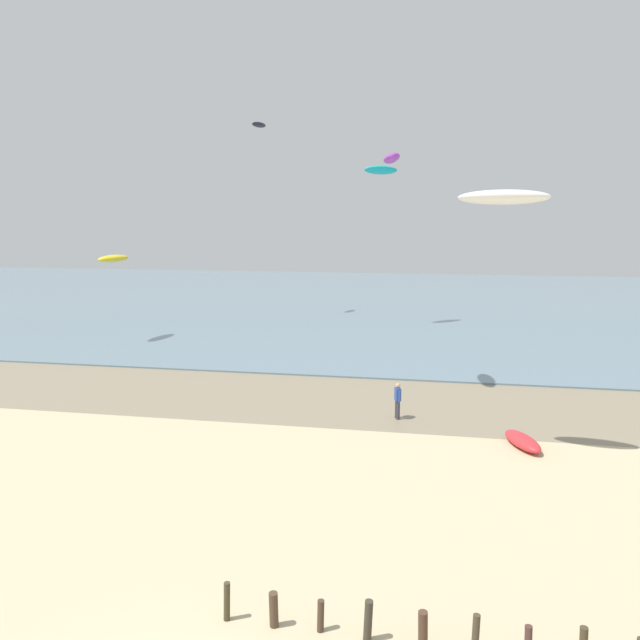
# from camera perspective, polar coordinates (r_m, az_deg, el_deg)

# --- Properties ---
(wet_sand_strip) EXTENTS (120.00, 8.82, 0.01)m
(wet_sand_strip) POSITION_cam_1_polar(r_m,az_deg,el_deg) (31.80, 1.09, -7.38)
(wet_sand_strip) COLOR gray
(wet_sand_strip) RESTS_ON ground
(sea) EXTENTS (160.00, 70.00, 0.10)m
(sea) POSITION_cam_1_polar(r_m,az_deg,el_deg) (70.23, 6.33, 1.83)
(sea) COLOR slate
(sea) RESTS_ON ground
(groyne_near) EXTENTS (12.40, 0.36, 0.98)m
(groyne_near) POSITION_cam_1_polar(r_m,az_deg,el_deg) (15.08, 16.16, -26.44)
(groyne_near) COLOR #423A26
(groyne_near) RESTS_ON ground
(person_mid_beach) EXTENTS (0.34, 0.54, 1.71)m
(person_mid_beach) POSITION_cam_1_polar(r_m,az_deg,el_deg) (28.79, 7.23, -7.35)
(person_mid_beach) COLOR #383842
(person_mid_beach) RESTS_ON ground
(grounded_kite) EXTENTS (1.70, 2.61, 0.49)m
(grounded_kite) POSITION_cam_1_polar(r_m,az_deg,el_deg) (26.71, 18.31, -10.63)
(grounded_kite) COLOR red
(grounded_kite) RESTS_ON ground
(kite_aloft_0) EXTENTS (1.27, 2.31, 0.57)m
(kite_aloft_0) POSITION_cam_1_polar(r_m,az_deg,el_deg) (58.32, -5.70, 17.61)
(kite_aloft_0) COLOR black
(kite_aloft_1) EXTENTS (3.27, 3.06, 0.96)m
(kite_aloft_1) POSITION_cam_1_polar(r_m,az_deg,el_deg) (52.56, 5.69, 13.70)
(kite_aloft_1) COLOR #19B2B7
(kite_aloft_2) EXTENTS (1.14, 2.72, 0.68)m
(kite_aloft_2) POSITION_cam_1_polar(r_m,az_deg,el_deg) (32.27, 6.68, 14.71)
(kite_aloft_2) COLOR purple
(kite_aloft_3) EXTENTS (3.39, 1.60, 0.67)m
(kite_aloft_3) POSITION_cam_1_polar(r_m,az_deg,el_deg) (23.47, 16.68, 10.88)
(kite_aloft_3) COLOR white
(kite_aloft_4) EXTENTS (1.50, 3.44, 0.53)m
(kite_aloft_4) POSITION_cam_1_polar(r_m,az_deg,el_deg) (48.13, -18.65, 5.44)
(kite_aloft_4) COLOR yellow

